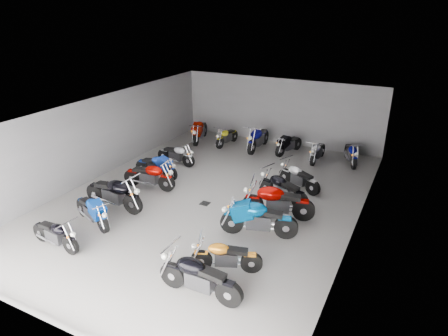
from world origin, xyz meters
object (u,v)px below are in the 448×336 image
Objects in this scene: motorcycle_right_c at (258,219)px; motorcycle_back_d at (289,144)px; motorcycle_left_a at (55,234)px; motorcycle_right_e at (282,189)px; motorcycle_left_b at (92,211)px; motorcycle_right_b at (225,256)px; motorcycle_left_f at (176,154)px; motorcycle_back_a at (200,131)px; drain_grate at (205,203)px; motorcycle_back_b at (227,137)px; motorcycle_left_e at (157,166)px; motorcycle_right_a at (199,277)px; motorcycle_back_c at (258,138)px; motorcycle_back_f at (351,153)px; motorcycle_left_d at (150,176)px; motorcycle_right_f at (298,177)px; motorcycle_left_c at (114,193)px; motorcycle_back_e at (318,151)px; motorcycle_right_d at (277,202)px.

motorcycle_back_d is at bearing -5.23° from motorcycle_right_c.
motorcycle_left_a is 7.44m from motorcycle_right_e.
motorcycle_left_b is 1.08× the size of motorcycle_right_b.
motorcycle_right_c reaches higher than motorcycle_left_f.
motorcycle_back_a is at bearing 21.02° from motorcycle_back_d.
drain_grate is 6.28m from motorcycle_back_b.
motorcycle_left_e reaches higher than motorcycle_back_d.
motorcycle_right_a is 10.57m from motorcycle_back_c.
motorcycle_back_d is 2.83m from motorcycle_back_f.
motorcycle_left_b is at bearing -6.17° from motorcycle_left_d.
motorcycle_right_a is 0.97× the size of motorcycle_right_c.
motorcycle_left_e reaches higher than motorcycle_back_b.
motorcycle_left_d is 5.77m from motorcycle_back_b.
motorcycle_right_c reaches higher than motorcycle_right_e.
motorcycle_left_f is at bearing 38.60° from motorcycle_right_c.
motorcycle_back_d is at bearing 80.96° from drain_grate.
motorcycle_left_a is 1.02× the size of motorcycle_right_f.
motorcycle_left_a is at bearing 90.63° from motorcycle_right_a.
motorcycle_left_c reaches higher than motorcycle_back_a.
motorcycle_back_e reaches higher than motorcycle_left_a.
motorcycle_right_b is at bearing 108.82° from motorcycle_back_a.
motorcycle_left_a is 0.84× the size of motorcycle_back_a.
motorcycle_back_b is (1.49, 0.07, -0.10)m from motorcycle_back_a.
motorcycle_right_e is at bearing -22.28° from motorcycle_right_b.
motorcycle_left_d reaches higher than motorcycle_right_f.
motorcycle_right_e reaches higher than motorcycle_left_a.
motorcycle_right_d is (0.35, 4.42, 0.04)m from motorcycle_right_a.
motorcycle_right_d is at bearing 56.02° from motorcycle_back_f.
motorcycle_right_e is at bearing 140.13° from motorcycle_back_b.
motorcycle_right_a is 5.58m from motorcycle_right_e.
motorcycle_left_e is (-0.37, 0.95, -0.03)m from motorcycle_left_d.
drain_grate is 0.14× the size of motorcycle_right_c.
motorcycle_left_c is at bearing 92.12° from motorcycle_back_b.
motorcycle_back_d reaches higher than motorcycle_left_f.
motorcycle_back_a is at bearing 2.76° from motorcycle_back_c.
motorcycle_left_c is 5.10m from motorcycle_right_b.
motorcycle_left_b is at bearing -131.13° from drain_grate.
motorcycle_left_f is 5.42m from motorcycle_right_e.
motorcycle_right_f is 0.82× the size of motorcycle_back_a.
motorcycle_left_e is 0.91× the size of motorcycle_back_a.
motorcycle_back_c reaches higher than motorcycle_right_f.
motorcycle_right_a is (4.78, -2.50, -0.04)m from motorcycle_left_c.
motorcycle_back_e is (5.27, 4.72, -0.03)m from motorcycle_left_e.
motorcycle_left_f reaches higher than motorcycle_back_e.
motorcycle_right_c reaches higher than motorcycle_back_e.
motorcycle_left_d reaches higher than motorcycle_back_b.
motorcycle_right_d is 1.00× the size of motorcycle_back_c.
motorcycle_right_a is at bearing 104.24° from motorcycle_back_c.
drain_grate is 0.14× the size of motorcycle_right_a.
motorcycle_left_d is at bearing 21.69° from motorcycle_back_f.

